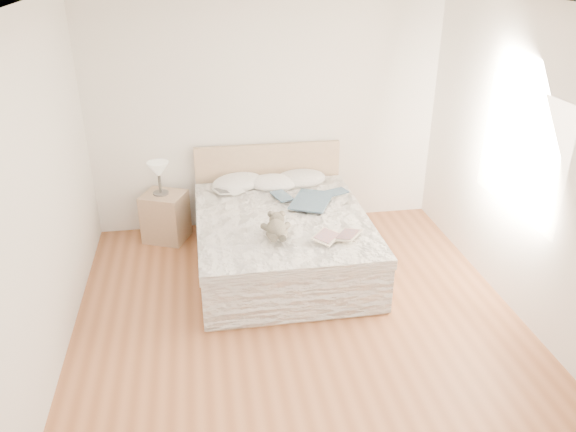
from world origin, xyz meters
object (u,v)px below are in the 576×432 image
at_px(table_lamp, 159,171).
at_px(childrens_book, 337,236).
at_px(nightstand, 165,217).
at_px(photo_book, 229,192).
at_px(bed, 281,237).
at_px(teddy_bear, 276,235).

xyz_separation_m(table_lamp, childrens_book, (1.67, -1.44, -0.20)).
relative_size(table_lamp, childrens_book, 0.91).
bearing_deg(nightstand, childrens_book, -41.14).
distance_m(table_lamp, photo_book, 0.80).
relative_size(bed, childrens_book, 5.21).
height_order(photo_book, childrens_book, childrens_book).
bearing_deg(childrens_book, teddy_bear, -149.56).
xyz_separation_m(nightstand, photo_book, (0.72, -0.21, 0.35)).
height_order(bed, nightstand, bed).
height_order(nightstand, photo_book, photo_book).
bearing_deg(teddy_bear, table_lamp, 132.08).
bearing_deg(teddy_bear, photo_book, 110.65).
distance_m(bed, childrens_book, 0.86).
relative_size(nightstand, childrens_book, 1.36).
xyz_separation_m(bed, teddy_bear, (-0.13, -0.59, 0.34)).
bearing_deg(bed, photo_book, 131.85).
relative_size(bed, teddy_bear, 6.20).
height_order(table_lamp, childrens_book, table_lamp).
distance_m(table_lamp, childrens_book, 2.21).
height_order(table_lamp, teddy_bear, table_lamp).
bearing_deg(table_lamp, bed, -32.02).
bearing_deg(nightstand, table_lamp, 156.48).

